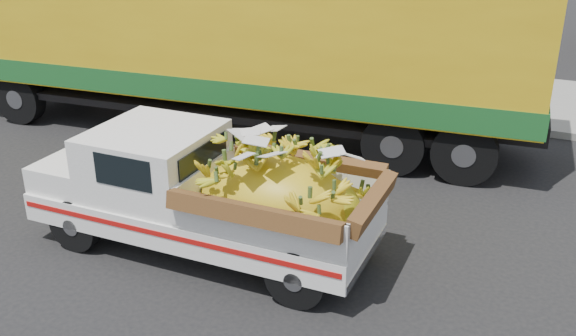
% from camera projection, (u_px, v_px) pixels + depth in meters
% --- Properties ---
extents(ground, '(100.00, 100.00, 0.00)m').
position_uv_depth(ground, '(173.00, 246.00, 8.96)').
color(ground, black).
rests_on(ground, ground).
extents(curb, '(60.00, 0.25, 0.15)m').
position_uv_depth(curb, '(341.00, 104.00, 14.73)').
color(curb, gray).
rests_on(curb, ground).
extents(sidewalk, '(60.00, 4.00, 0.14)m').
position_uv_depth(sidewalk, '(369.00, 82.00, 16.49)').
color(sidewalk, gray).
rests_on(sidewalk, ground).
extents(pickup_truck, '(4.70, 1.77, 1.64)m').
position_uv_depth(pickup_truck, '(226.00, 195.00, 8.44)').
color(pickup_truck, black).
rests_on(pickup_truck, ground).
extents(semi_trailer, '(12.04, 3.42, 3.80)m').
position_uv_depth(semi_trailer, '(231.00, 29.00, 12.42)').
color(semi_trailer, black).
rests_on(semi_trailer, ground).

